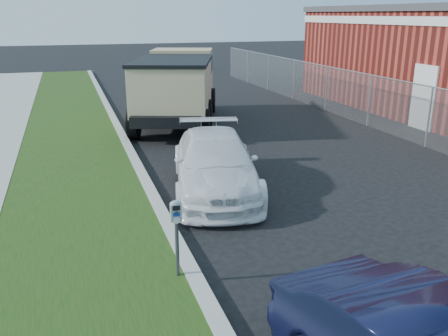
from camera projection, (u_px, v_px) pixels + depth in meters
name	position (u px, v px, depth m)	size (l,w,h in m)	color
ground	(311.00, 227.00, 8.94)	(120.00, 120.00, 0.00)	black
streetside	(1.00, 220.00, 9.07)	(6.12, 50.00, 0.15)	gray
chainlink_fence	(370.00, 91.00, 16.65)	(0.06, 30.06, 30.00)	slate
parking_meter	(176.00, 222.00, 6.77)	(0.17, 0.13, 1.21)	#3F4247
white_wagon	(214.00, 163.00, 10.65)	(1.80, 4.42, 1.28)	white
dump_truck	(177.00, 84.00, 17.22)	(4.32, 6.79, 2.50)	black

